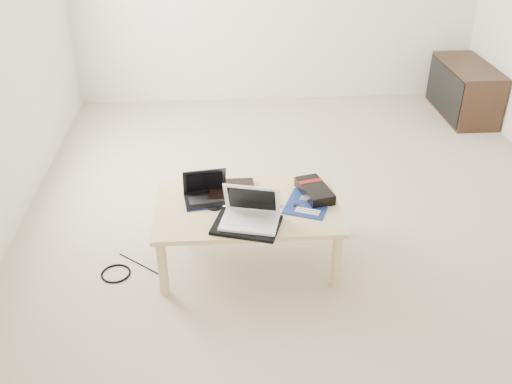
{
  "coord_description": "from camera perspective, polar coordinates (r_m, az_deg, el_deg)",
  "views": [
    {
      "loc": [
        -0.59,
        -3.63,
        2.21
      ],
      "look_at": [
        -0.39,
        -0.74,
        0.49
      ],
      "focal_mm": 40.0,
      "sensor_mm": 36.0,
      "label": 1
    }
  ],
  "objects": [
    {
      "name": "motherboard",
      "position": [
        3.44,
        5.23,
        -1.17
      ],
      "size": [
        0.34,
        0.38,
        0.01
      ],
      "color": "#0D1856",
      "rests_on": "coffee_table"
    },
    {
      "name": "cable_coil",
      "position": [
        3.41,
        -4.17,
        -1.39
      ],
      "size": [
        0.13,
        0.13,
        0.01
      ],
      "primitive_type": "torus",
      "rotation": [
        0.0,
        0.0,
        -0.33
      ],
      "color": "black",
      "rests_on": "coffee_table"
    },
    {
      "name": "gpu_box",
      "position": [
        3.52,
        5.87,
        0.14
      ],
      "size": [
        0.22,
        0.33,
        0.07
      ],
      "color": "black",
      "rests_on": "coffee_table"
    },
    {
      "name": "tablet",
      "position": [
        3.45,
        -2.05,
        -0.89
      ],
      "size": [
        0.24,
        0.19,
        0.01
      ],
      "color": "black",
      "rests_on": "coffee_table"
    },
    {
      "name": "neoprene_sleeve",
      "position": [
        3.22,
        -0.94,
        -3.31
      ],
      "size": [
        0.43,
        0.36,
        0.02
      ],
      "primitive_type": "cube",
      "rotation": [
        0.0,
        0.0,
        -0.31
      ],
      "color": "black",
      "rests_on": "coffee_table"
    },
    {
      "name": "book",
      "position": [
        3.55,
        -2.46,
        0.25
      ],
      "size": [
        0.28,
        0.24,
        0.03
      ],
      "color": "black",
      "rests_on": "coffee_table"
    },
    {
      "name": "remote",
      "position": [
        3.48,
        1.64,
        -0.49
      ],
      "size": [
        0.09,
        0.23,
        0.02
      ],
      "color": "silver",
      "rests_on": "coffee_table"
    },
    {
      "name": "coffee_table",
      "position": [
        3.44,
        -0.88,
        -1.97
      ],
      "size": [
        1.1,
        0.7,
        0.4
      ],
      "color": "tan",
      "rests_on": "ground"
    },
    {
      "name": "white_laptop",
      "position": [
        3.21,
        -0.56,
        -2.19
      ],
      "size": [
        0.36,
        0.3,
        0.22
      ],
      "color": "white",
      "rests_on": "neoprene_sleeve"
    },
    {
      "name": "media_cabinet",
      "position": [
        5.94,
        20.06,
        9.57
      ],
      "size": [
        0.41,
        0.9,
        0.5
      ],
      "color": "#392117",
      "rests_on": "ground"
    },
    {
      "name": "ground",
      "position": [
        4.29,
        4.55,
        -0.39
      ],
      "size": [
        4.0,
        4.0,
        0.0
      ],
      "primitive_type": "plane",
      "color": "beige",
      "rests_on": "ground"
    },
    {
      "name": "floor_cable_coil",
      "position": [
        3.62,
        -13.84,
        -7.92
      ],
      "size": [
        0.24,
        0.24,
        0.01
      ],
      "primitive_type": "torus",
      "rotation": [
        0.0,
        0.0,
        0.43
      ],
      "color": "black",
      "rests_on": "ground"
    },
    {
      "name": "floor_cable_trail",
      "position": [
        3.66,
        -11.53,
        -7.1
      ],
      "size": [
        0.29,
        0.24,
        0.01
      ],
      "primitive_type": "cylinder",
      "rotation": [
        1.57,
        0.0,
        0.87
      ],
      "color": "black",
      "rests_on": "ground"
    },
    {
      "name": "netbook",
      "position": [
        3.46,
        -5.02,
        -0.2
      ],
      "size": [
        0.29,
        0.23,
        0.19
      ],
      "color": "black",
      "rests_on": "coffee_table"
    }
  ]
}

